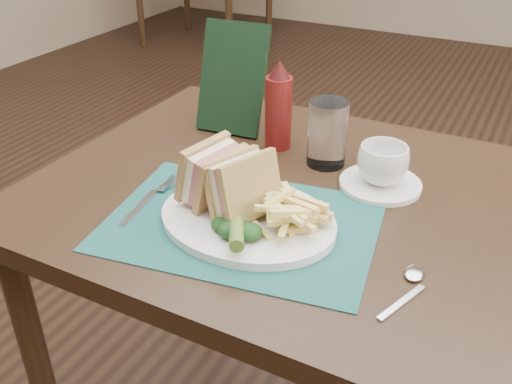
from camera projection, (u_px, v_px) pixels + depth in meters
floor at (345, 322)px, 1.81m from camera, size 7.00×7.00×0.00m
wall_back at (497, 46)px, 4.49m from camera, size 6.00×0.00×6.00m
table_main at (280, 336)px, 1.24m from camera, size 0.90×0.75×0.75m
placemat at (242, 223)px, 0.94m from camera, size 0.48×0.38×0.00m
plate at (248, 220)px, 0.94m from camera, size 0.31×0.25×0.01m
sandwich_half_a at (202, 169)px, 0.96m from camera, size 0.10×0.12×0.11m
sandwich_half_b at (235, 181)px, 0.92m from camera, size 0.11×0.13×0.11m
kale_garnish at (236, 225)px, 0.89m from camera, size 0.11×0.08×0.03m
pickle_spear at (236, 225)px, 0.87m from camera, size 0.08×0.12×0.03m
fries_pile at (288, 207)px, 0.90m from camera, size 0.18×0.20×0.06m
fork at (150, 198)px, 1.00m from camera, size 0.06×0.17×0.01m
spoon at (407, 290)px, 0.79m from camera, size 0.08×0.15×0.01m
saucer at (380, 184)px, 1.05m from camera, size 0.17×0.17×0.01m
coffee_cup at (383, 164)px, 1.03m from camera, size 0.13×0.13×0.07m
drinking_glass at (327, 133)px, 1.10m from camera, size 0.10×0.10×0.13m
ketchup_bottle at (279, 105)px, 1.15m from camera, size 0.06×0.06×0.19m
check_presenter at (233, 78)px, 1.22m from camera, size 0.15×0.10×0.23m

